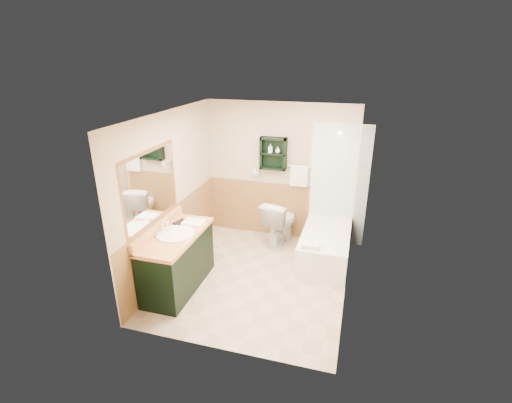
% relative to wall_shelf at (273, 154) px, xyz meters
% --- Properties ---
extents(floor, '(3.00, 3.00, 0.00)m').
position_rel_wall_shelf_xyz_m(floor, '(0.10, -1.41, -1.55)').
color(floor, beige).
rests_on(floor, ground).
extents(back_wall, '(2.60, 0.04, 2.40)m').
position_rel_wall_shelf_xyz_m(back_wall, '(0.10, 0.11, -0.35)').
color(back_wall, beige).
rests_on(back_wall, ground).
extents(left_wall, '(0.04, 3.00, 2.40)m').
position_rel_wall_shelf_xyz_m(left_wall, '(-1.22, -1.41, -0.35)').
color(left_wall, beige).
rests_on(left_wall, ground).
extents(right_wall, '(0.04, 3.00, 2.40)m').
position_rel_wall_shelf_xyz_m(right_wall, '(1.42, -1.41, -0.35)').
color(right_wall, beige).
rests_on(right_wall, ground).
extents(ceiling, '(2.60, 3.00, 0.04)m').
position_rel_wall_shelf_xyz_m(ceiling, '(0.10, -1.41, 0.87)').
color(ceiling, white).
rests_on(ceiling, back_wall).
extents(wainscot_left, '(2.98, 2.98, 1.00)m').
position_rel_wall_shelf_xyz_m(wainscot_left, '(-1.19, -1.41, -1.05)').
color(wainscot_left, '#A77F44').
rests_on(wainscot_left, left_wall).
extents(wainscot_back, '(2.58, 2.58, 1.00)m').
position_rel_wall_shelf_xyz_m(wainscot_back, '(0.10, 0.08, -1.05)').
color(wainscot_back, '#A77F44').
rests_on(wainscot_back, back_wall).
extents(mirror_frame, '(1.30, 1.30, 1.00)m').
position_rel_wall_shelf_xyz_m(mirror_frame, '(-1.17, -1.96, -0.05)').
color(mirror_frame, brown).
rests_on(mirror_frame, left_wall).
extents(mirror_glass, '(1.20, 1.20, 0.90)m').
position_rel_wall_shelf_xyz_m(mirror_glass, '(-1.17, -1.96, -0.05)').
color(mirror_glass, white).
rests_on(mirror_glass, left_wall).
extents(tile_right, '(1.50, 1.50, 2.10)m').
position_rel_wall_shelf_xyz_m(tile_right, '(1.38, -0.66, -0.50)').
color(tile_right, white).
rests_on(tile_right, right_wall).
extents(tile_back, '(0.95, 0.95, 2.10)m').
position_rel_wall_shelf_xyz_m(tile_back, '(1.13, 0.07, -0.50)').
color(tile_back, white).
rests_on(tile_back, back_wall).
extents(tile_accent, '(1.50, 1.50, 0.10)m').
position_rel_wall_shelf_xyz_m(tile_accent, '(1.37, -0.66, 0.35)').
color(tile_accent, '#154B2B').
rests_on(tile_accent, right_wall).
extents(wall_shelf, '(0.45, 0.15, 0.55)m').
position_rel_wall_shelf_xyz_m(wall_shelf, '(0.00, 0.00, 0.00)').
color(wall_shelf, black).
rests_on(wall_shelf, back_wall).
extents(hair_dryer, '(0.10, 0.24, 0.18)m').
position_rel_wall_shelf_xyz_m(hair_dryer, '(-0.30, 0.02, -0.35)').
color(hair_dryer, silver).
rests_on(hair_dryer, back_wall).
extents(towel_bar, '(0.40, 0.06, 0.40)m').
position_rel_wall_shelf_xyz_m(towel_bar, '(0.45, 0.04, -0.20)').
color(towel_bar, white).
rests_on(towel_bar, back_wall).
extents(curtain_rod, '(0.03, 1.60, 0.03)m').
position_rel_wall_shelf_xyz_m(curtain_rod, '(0.63, -0.66, 0.45)').
color(curtain_rod, silver).
rests_on(curtain_rod, back_wall).
extents(shower_curtain, '(1.05, 1.05, 1.70)m').
position_rel_wall_shelf_xyz_m(shower_curtain, '(0.63, -0.48, -0.40)').
color(shower_curtain, beige).
rests_on(shower_curtain, curtain_rod).
extents(vanity, '(0.59, 1.32, 0.84)m').
position_rel_wall_shelf_xyz_m(vanity, '(-0.89, -1.92, -1.13)').
color(vanity, black).
rests_on(vanity, ground).
extents(bathtub, '(0.74, 1.50, 0.49)m').
position_rel_wall_shelf_xyz_m(bathtub, '(1.03, -0.55, -1.30)').
color(bathtub, white).
rests_on(bathtub, ground).
extents(toilet, '(0.62, 0.88, 0.79)m').
position_rel_wall_shelf_xyz_m(toilet, '(0.19, -0.21, -1.16)').
color(toilet, white).
rests_on(toilet, ground).
extents(counter_towel, '(0.30, 0.23, 0.04)m').
position_rel_wall_shelf_xyz_m(counter_towel, '(-0.79, -1.54, -0.69)').
color(counter_towel, white).
rests_on(counter_towel, vanity).
extents(vanity_book, '(0.16, 0.06, 0.21)m').
position_rel_wall_shelf_xyz_m(vanity_book, '(-1.06, -1.55, -0.61)').
color(vanity_book, black).
rests_on(vanity_book, vanity).
extents(tub_towel, '(0.25, 0.21, 0.07)m').
position_rel_wall_shelf_xyz_m(tub_towel, '(0.86, -1.15, -1.02)').
color(tub_towel, white).
rests_on(tub_towel, bathtub).
extents(soap_bottle_a, '(0.08, 0.15, 0.07)m').
position_rel_wall_shelf_xyz_m(soap_bottle_a, '(-0.05, -0.01, 0.05)').
color(soap_bottle_a, white).
rests_on(soap_bottle_a, wall_shelf).
extents(soap_bottle_b, '(0.10, 0.12, 0.08)m').
position_rel_wall_shelf_xyz_m(soap_bottle_b, '(0.08, -0.01, 0.06)').
color(soap_bottle_b, white).
rests_on(soap_bottle_b, wall_shelf).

